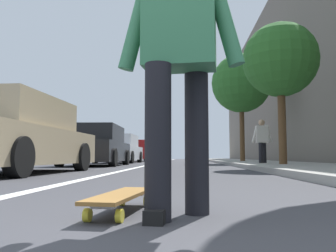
{
  "coord_description": "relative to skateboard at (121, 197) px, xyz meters",
  "views": [
    {
      "loc": [
        -1.06,
        -0.3,
        0.33
      ],
      "look_at": [
        10.03,
        0.26,
        1.3
      ],
      "focal_mm": 37.7,
      "sensor_mm": 36.0,
      "label": 1
    }
  ],
  "objects": [
    {
      "name": "parked_car_mid",
      "position": [
        10.74,
        2.92,
        0.6
      ],
      "size": [
        4.52,
        2.05,
        1.46
      ],
      "color": "black",
      "rests_on": "ground"
    },
    {
      "name": "parked_car_far",
      "position": [
        16.38,
        3.16,
        0.61
      ],
      "size": [
        4.5,
        2.07,
        1.47
      ],
      "color": "silver",
      "rests_on": "ground"
    },
    {
      "name": "street_tree_mid",
      "position": [
        8.3,
        -3.19,
        3.08
      ],
      "size": [
        2.21,
        2.21,
        4.3
      ],
      "color": "brown",
      "rests_on": "ground"
    },
    {
      "name": "pedestrian_distant",
      "position": [
        10.14,
        -2.99,
        0.83
      ],
      "size": [
        0.45,
        0.7,
        1.61
      ],
      "color": "black",
      "rests_on": "ground"
    },
    {
      "name": "parked_car_end",
      "position": [
        22.92,
        3.14,
        0.61
      ],
      "size": [
        4.59,
        2.05,
        1.48
      ],
      "color": "maroon",
      "rests_on": "ground"
    },
    {
      "name": "traffic_light",
      "position": [
        24.02,
        1.5,
        3.12
      ],
      "size": [
        0.33,
        0.28,
        4.69
      ],
      "color": "#2D2D2D",
      "rests_on": "ground"
    },
    {
      "name": "skateboard",
      "position": [
        0.0,
        0.0,
        0.0
      ],
      "size": [
        0.86,
        0.29,
        0.11
      ],
      "color": "yellow",
      "rests_on": "ground"
    },
    {
      "name": "street_tree_far",
      "position": [
        15.62,
        -3.19,
        3.93
      ],
      "size": [
        2.98,
        2.98,
        5.53
      ],
      "color": "brown",
      "rests_on": "ground"
    },
    {
      "name": "skater_person",
      "position": [
        -0.15,
        -0.35,
        0.84
      ],
      "size": [
        0.44,
        0.72,
        1.64
      ],
      "color": "black",
      "rests_on": "ground"
    },
    {
      "name": "parked_car_near",
      "position": [
        4.66,
        2.97,
        0.62
      ],
      "size": [
        4.67,
        2.06,
        1.48
      ],
      "color": "tan",
      "rests_on": "ground"
    },
    {
      "name": "sidewalk_curb",
      "position": [
        16.98,
        -3.59,
        -0.03
      ],
      "size": [
        52.0,
        3.2,
        0.12
      ],
      "primitive_type": "cube",
      "color": "#9E9B93",
      "rests_on": "ground"
    },
    {
      "name": "ground_plane",
      "position": [
        8.98,
        -0.08,
        -0.09
      ],
      "size": [
        80.0,
        80.0,
        0.0
      ],
      "primitive_type": "plane",
      "color": "#38383D"
    },
    {
      "name": "building_facade",
      "position": [
        20.98,
        -6.27,
        5.06
      ],
      "size": [
        40.0,
        1.2,
        10.31
      ],
      "primitive_type": "cube",
      "color": "#71685D",
      "rests_on": "ground"
    },
    {
      "name": "lane_stripe_white",
      "position": [
        18.98,
        1.1,
        -0.09
      ],
      "size": [
        52.0,
        0.16,
        0.01
      ],
      "primitive_type": "cube",
      "color": "silver",
      "rests_on": "ground"
    }
  ]
}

